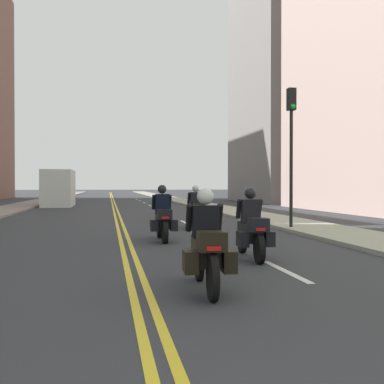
{
  "coord_description": "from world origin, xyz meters",
  "views": [
    {
      "loc": [
        -0.48,
        -0.6,
        1.63
      ],
      "look_at": [
        2.09,
        14.0,
        1.42
      ],
      "focal_mm": 44.67,
      "sensor_mm": 36.0,
      "label": 1
    }
  ],
  "objects_px": {
    "motorcycle_0": "(206,248)",
    "motorcycle_3": "(196,211)",
    "parked_truck": "(59,190)",
    "motorcycle_2": "(163,219)",
    "motorcycle_1": "(251,230)",
    "traffic_light_near": "(291,133)"
  },
  "relations": [
    {
      "from": "motorcycle_0",
      "to": "motorcycle_3",
      "type": "relative_size",
      "value": 0.98
    },
    {
      "from": "motorcycle_3",
      "to": "parked_truck",
      "type": "height_order",
      "value": "parked_truck"
    },
    {
      "from": "motorcycle_0",
      "to": "motorcycle_3",
      "type": "height_order",
      "value": "motorcycle_3"
    },
    {
      "from": "motorcycle_0",
      "to": "motorcycle_2",
      "type": "distance_m",
      "value": 6.72
    },
    {
      "from": "motorcycle_1",
      "to": "parked_truck",
      "type": "bearing_deg",
      "value": 107.01
    },
    {
      "from": "traffic_light_near",
      "to": "motorcycle_3",
      "type": "bearing_deg",
      "value": 159.33
    },
    {
      "from": "motorcycle_1",
      "to": "traffic_light_near",
      "type": "xyz_separation_m",
      "value": [
        3.42,
        6.25,
        2.87
      ]
    },
    {
      "from": "motorcycle_0",
      "to": "parked_truck",
      "type": "distance_m",
      "value": 32.03
    },
    {
      "from": "motorcycle_0",
      "to": "motorcycle_1",
      "type": "height_order",
      "value": "motorcycle_0"
    },
    {
      "from": "motorcycle_0",
      "to": "motorcycle_2",
      "type": "bearing_deg",
      "value": 92.62
    },
    {
      "from": "motorcycle_0",
      "to": "motorcycle_1",
      "type": "relative_size",
      "value": 0.96
    },
    {
      "from": "motorcycle_3",
      "to": "parked_truck",
      "type": "distance_m",
      "value": 22.24
    },
    {
      "from": "motorcycle_1",
      "to": "parked_truck",
      "type": "xyz_separation_m",
      "value": [
        -6.91,
        28.57,
        0.63
      ]
    },
    {
      "from": "motorcycle_1",
      "to": "parked_truck",
      "type": "distance_m",
      "value": 29.4
    },
    {
      "from": "motorcycle_1",
      "to": "motorcycle_3",
      "type": "height_order",
      "value": "motorcycle_3"
    },
    {
      "from": "motorcycle_1",
      "to": "traffic_light_near",
      "type": "height_order",
      "value": "traffic_light_near"
    },
    {
      "from": "motorcycle_1",
      "to": "motorcycle_3",
      "type": "distance_m",
      "value": 7.49
    },
    {
      "from": "motorcycle_0",
      "to": "traffic_light_near",
      "type": "xyz_separation_m",
      "value": [
        5.07,
        9.27,
        2.84
      ]
    },
    {
      "from": "motorcycle_1",
      "to": "motorcycle_3",
      "type": "relative_size",
      "value": 1.03
    },
    {
      "from": "parked_truck",
      "to": "motorcycle_3",
      "type": "bearing_deg",
      "value": -71.51
    },
    {
      "from": "motorcycle_0",
      "to": "motorcycle_1",
      "type": "xyz_separation_m",
      "value": [
        1.65,
        3.02,
        -0.02
      ]
    },
    {
      "from": "motorcycle_2",
      "to": "motorcycle_3",
      "type": "relative_size",
      "value": 0.96
    }
  ]
}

